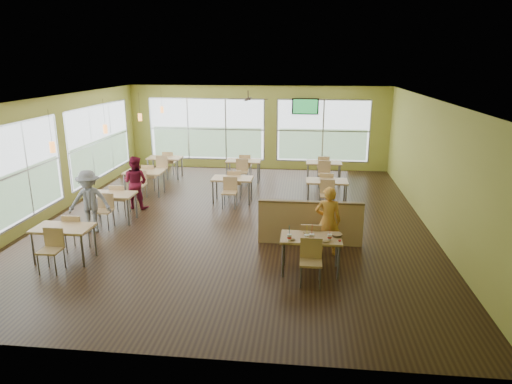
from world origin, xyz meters
TOP-DOWN VIEW (x-y plane):
  - room at (0.00, 0.00)m, footprint 12.00×12.04m
  - window_bays at (-2.65, 3.08)m, footprint 9.24×10.24m
  - main_table at (2.00, -3.00)m, footprint 1.22×1.52m
  - half_wall_divider at (2.00, -1.55)m, footprint 2.40×0.14m
  - dining_tables at (-1.05, 1.71)m, footprint 6.92×8.72m
  - pendant_lights at (-3.20, 0.68)m, footprint 0.11×7.31m
  - ceiling_fan at (-0.00, 3.00)m, footprint 1.25×1.25m
  - tv_backwall at (1.80, 5.90)m, footprint 1.00×0.07m
  - man_plaid at (2.37, -2.10)m, footprint 0.57×0.37m
  - patron_maroon at (-2.97, 0.63)m, footprint 0.84×0.71m
  - patron_grey at (-3.40, -1.33)m, footprint 1.11×0.76m
  - cup_blue at (1.57, -3.23)m, footprint 0.09×0.09m
  - cup_yellow at (1.91, -3.25)m, footprint 0.10×0.10m
  - cup_red_near at (2.01, -3.21)m, footprint 0.11×0.11m
  - cup_red_far at (2.35, -3.13)m, footprint 0.09×0.09m
  - food_basket at (2.51, -2.92)m, footprint 0.22×0.22m
  - ketchup_cup at (2.55, -3.17)m, footprint 0.06×0.06m
  - wrapper_left at (1.61, -3.20)m, footprint 0.15×0.13m
  - wrapper_mid at (1.94, -2.83)m, footprint 0.23×0.21m
  - wrapper_right at (2.28, -3.24)m, footprint 0.17×0.16m

SIDE VIEW (x-z plane):
  - half_wall_divider at x=2.00m, z-range 0.00..1.04m
  - dining_tables at x=-1.05m, z-range 0.20..1.07m
  - main_table at x=2.00m, z-range 0.20..1.07m
  - ketchup_cup at x=2.55m, z-range 0.75..0.77m
  - patron_maroon at x=-2.97m, z-range 0.00..1.53m
  - wrapper_left at x=1.61m, z-range 0.75..0.79m
  - wrapper_right at x=2.28m, z-range 0.75..0.79m
  - man_plaid at x=2.37m, z-range 0.00..1.55m
  - wrapper_mid at x=1.94m, z-range 0.75..0.80m
  - food_basket at x=2.51m, z-range 0.75..0.80m
  - patron_grey at x=-3.40m, z-range 0.00..1.57m
  - cup_red_far at x=2.35m, z-range 0.65..0.98m
  - cup_blue at x=1.57m, z-range 0.65..0.99m
  - cup_yellow at x=1.91m, z-range 0.64..1.01m
  - cup_red_near at x=2.01m, z-range 0.64..1.02m
  - window_bays at x=-2.65m, z-range 0.29..2.66m
  - room at x=0.00m, z-range 0.00..3.20m
  - tv_backwall at x=1.80m, z-range 2.15..2.75m
  - pendant_lights at x=-3.20m, z-range 2.02..2.88m
  - ceiling_fan at x=0.00m, z-range 2.80..3.09m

